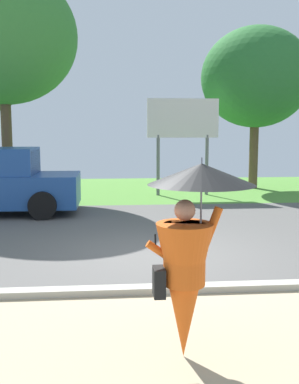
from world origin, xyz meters
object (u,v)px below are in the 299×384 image
(roadside_billboard, at_px, (183,125))
(tree_left_far, at_px, (3,37))
(monk_pedestrian, at_px, (189,252))
(tree_right_mid, at_px, (256,78))

(roadside_billboard, height_order, tree_left_far, tree_left_far)
(monk_pedestrian, distance_m, roadside_billboard, 12.34)
(monk_pedestrian, xyz_separation_m, tree_right_mid, (5.08, 13.87, 3.30))
(roadside_billboard, relative_size, tree_right_mid, 0.54)
(monk_pedestrian, bearing_deg, tree_left_far, 120.51)
(roadside_billboard, height_order, tree_right_mid, tree_right_mid)
(monk_pedestrian, height_order, tree_right_mid, tree_right_mid)
(roadside_billboard, bearing_deg, monk_pedestrian, -98.76)
(monk_pedestrian, height_order, roadside_billboard, roadside_billboard)
(monk_pedestrian, relative_size, roadside_billboard, 0.61)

